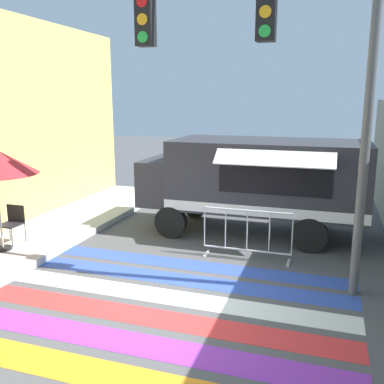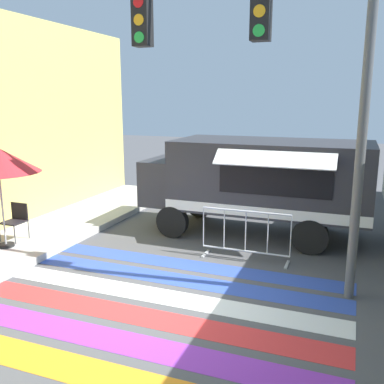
# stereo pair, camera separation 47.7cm
# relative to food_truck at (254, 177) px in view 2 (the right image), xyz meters

# --- Properties ---
(ground_plane) EXTENTS (60.00, 60.00, 0.00)m
(ground_plane) POSITION_rel_food_truck_xyz_m (-0.65, -4.29, -1.47)
(ground_plane) COLOR #4C4C4F
(crosswalk_painted) EXTENTS (6.40, 4.36, 0.01)m
(crosswalk_painted) POSITION_rel_food_truck_xyz_m (-0.65, -4.50, -1.47)
(crosswalk_painted) COLOR orange
(crosswalk_painted) RESTS_ON ground_plane
(food_truck) EXTENTS (5.58, 2.66, 2.40)m
(food_truck) POSITION_rel_food_truck_xyz_m (0.00, 0.00, 0.00)
(food_truck) COLOR #2D2D33
(food_truck) RESTS_ON ground_plane
(traffic_signal_pole) EXTENTS (5.07, 0.29, 5.75)m
(traffic_signal_pole) POSITION_rel_food_truck_xyz_m (0.74, -2.99, 2.67)
(traffic_signal_pole) COLOR #515456
(traffic_signal_pole) RESTS_ON ground_plane
(folding_chair) EXTENTS (0.47, 0.47, 0.85)m
(folding_chair) POSITION_rel_food_truck_xyz_m (-4.98, -2.89, -0.80)
(folding_chair) COLOR #4C4C51
(folding_chair) RESTS_ON sidewalk_left
(barricade_front) EXTENTS (1.93, 0.44, 1.10)m
(barricade_front) POSITION_rel_food_truck_xyz_m (0.28, -1.88, -0.93)
(barricade_front) COLOR #B7BABF
(barricade_front) RESTS_ON ground_plane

